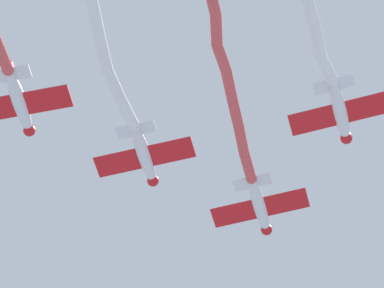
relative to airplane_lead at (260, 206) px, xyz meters
name	(u,v)px	position (x,y,z in m)	size (l,w,h in m)	color
airplane_lead	(260,206)	(0.00, 0.00, 0.00)	(7.83, 6.17, 2.01)	white
smoke_trail_lead	(230,88)	(6.18, -9.86, -0.64)	(10.46, 15.38, 2.00)	#DB4C4C
airplane_left_wing	(144,156)	(-3.00, -10.09, 0.00)	(7.78, 6.23, 2.01)	white
airplane_right_wing	(340,112)	(10.35, -1.92, 0.30)	(7.85, 6.14, 2.01)	white
airplane_slot	(20,103)	(-6.01, -20.18, -0.30)	(7.64, 6.36, 2.01)	white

